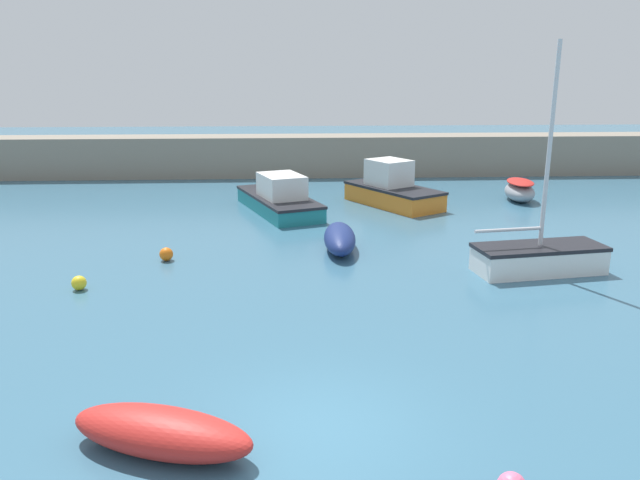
{
  "coord_description": "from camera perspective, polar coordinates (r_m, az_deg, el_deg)",
  "views": [
    {
      "loc": [
        -0.5,
        -9.95,
        6.29
      ],
      "look_at": [
        0.55,
        10.69,
        0.55
      ],
      "focal_mm": 35.0,
      "sensor_mm": 36.0,
      "label": 1
    }
  ],
  "objects": [
    {
      "name": "motorboat_with_cabin",
      "position": [
        29.58,
        6.61,
        4.62
      ],
      "size": [
        4.43,
        5.38,
        2.11
      ],
      "rotation": [
        0.0,
        0.0,
        5.26
      ],
      "color": "orange",
      "rests_on": "ground_plane"
    },
    {
      "name": "ground_plane",
      "position": [
        11.83,
        -0.02,
        -17.16
      ],
      "size": [
        120.0,
        120.0,
        0.2
      ],
      "primitive_type": "cube",
      "color": "#38667F"
    },
    {
      "name": "harbor_breakwater",
      "position": [
        37.68,
        -2.14,
        7.72
      ],
      "size": [
        62.12,
        2.45,
        2.36
      ],
      "primitive_type": "cube",
      "color": "gray",
      "rests_on": "ground_plane"
    },
    {
      "name": "rowboat_blue_near",
      "position": [
        11.27,
        -14.29,
        -16.65
      ],
      "size": [
        3.5,
        2.17,
        0.75
      ],
      "rotation": [
        0.0,
        0.0,
        2.81
      ],
      "color": "red",
      "rests_on": "ground_plane"
    },
    {
      "name": "motorboat_grey_hull",
      "position": [
        28.01,
        -3.72,
        3.82
      ],
      "size": [
        4.13,
        6.45,
        1.75
      ],
      "rotation": [
        0.0,
        0.0,
        1.92
      ],
      "color": "teal",
      "rests_on": "ground_plane"
    },
    {
      "name": "rowboat_with_red_cover",
      "position": [
        31.9,
        17.79,
        4.37
      ],
      "size": [
        1.68,
        2.77,
        1.04
      ],
      "rotation": [
        0.0,
        0.0,
        4.58
      ],
      "color": "gray",
      "rests_on": "ground_plane"
    },
    {
      "name": "open_tender_yellow",
      "position": [
        22.12,
        1.81,
        0.15
      ],
      "size": [
        1.25,
        3.5,
        0.86
      ],
      "rotation": [
        0.0,
        0.0,
        1.53
      ],
      "color": "navy",
      "rests_on": "ground_plane"
    },
    {
      "name": "sailboat_tall_mast",
      "position": [
        20.88,
        19.37,
        -1.42
      ],
      "size": [
        4.36,
        2.11,
        7.08
      ],
      "rotation": [
        0.0,
        0.0,
        0.15
      ],
      "color": "white",
      "rests_on": "ground_plane"
    },
    {
      "name": "mooring_buoy_yellow",
      "position": [
        19.53,
        -21.17,
        -3.68
      ],
      "size": [
        0.43,
        0.43,
        0.43
      ],
      "primitive_type": "sphere",
      "color": "yellow",
      "rests_on": "ground_plane"
    },
    {
      "name": "mooring_buoy_orange",
      "position": [
        21.56,
        -13.88,
        -1.27
      ],
      "size": [
        0.46,
        0.46,
        0.46
      ],
      "primitive_type": "sphere",
      "color": "orange",
      "rests_on": "ground_plane"
    }
  ]
}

